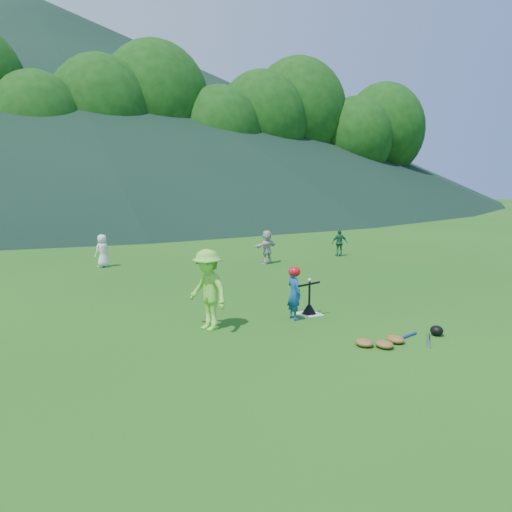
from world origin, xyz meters
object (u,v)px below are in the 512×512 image
at_px(fielder_d, 267,247).
at_px(batting_tee, 309,308).
at_px(adult_coach, 208,290).
at_px(fielder_a, 102,251).
at_px(batter_child, 294,294).
at_px(fielder_c, 340,243).
at_px(equipment_pile, 396,339).
at_px(home_plate, 309,314).

height_order(fielder_d, batting_tee, fielder_d).
xyz_separation_m(adult_coach, fielder_a, (-0.60, 7.89, -0.23)).
bearing_deg(adult_coach, batter_child, 69.52).
distance_m(batter_child, fielder_a, 8.36).
distance_m(fielder_a, fielder_c, 8.37).
bearing_deg(fielder_d, equipment_pile, 57.56).
height_order(adult_coach, fielder_d, adult_coach).
distance_m(home_plate, batter_child, 0.72).
xyz_separation_m(batter_child, fielder_c, (5.84, 6.53, -0.03)).
distance_m(home_plate, batting_tee, 0.12).
xyz_separation_m(batter_child, fielder_a, (-2.40, 8.01, 0.00)).
xyz_separation_m(fielder_d, batting_tee, (-2.19, -6.09, -0.43)).
height_order(home_plate, fielder_d, fielder_d).
relative_size(fielder_c, fielder_d, 0.89).
distance_m(fielder_a, equipment_pile, 10.60).
relative_size(adult_coach, fielder_d, 1.35).
xyz_separation_m(adult_coach, batting_tee, (2.27, 0.04, -0.63)).
bearing_deg(fielder_d, fielder_c, 165.01).
bearing_deg(home_plate, equipment_pile, -81.13).
bearing_deg(fielder_c, home_plate, 62.65).
distance_m(fielder_c, equipment_pile, 9.97).
bearing_deg(equipment_pile, adult_coach, 139.95).
xyz_separation_m(home_plate, fielder_a, (-2.87, 7.85, 0.52)).
relative_size(home_plate, fielder_c, 0.45).
distance_m(batter_child, fielder_d, 6.79).
bearing_deg(equipment_pile, batter_child, 111.49).
bearing_deg(fielder_c, fielder_d, 17.81).
relative_size(fielder_a, batting_tee, 1.57).
distance_m(adult_coach, fielder_d, 7.58).
relative_size(batting_tee, equipment_pile, 0.38).
bearing_deg(home_plate, batter_child, -160.87).
bearing_deg(equipment_pile, fielder_d, 77.55).
bearing_deg(fielder_d, fielder_a, -39.21).
xyz_separation_m(fielder_a, batting_tee, (2.87, -7.85, -0.40)).
bearing_deg(home_plate, adult_coach, -179.02).
height_order(batter_child, equipment_pile, batter_child).
xyz_separation_m(home_plate, fielder_c, (5.37, 6.36, 0.49)).
height_order(batter_child, fielder_d, fielder_d).
xyz_separation_m(batter_child, equipment_pile, (0.82, -2.08, -0.47)).
bearing_deg(batting_tee, fielder_a, 110.09).
bearing_deg(fielder_a, fielder_c, 145.38).
relative_size(batter_child, adult_coach, 0.70).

